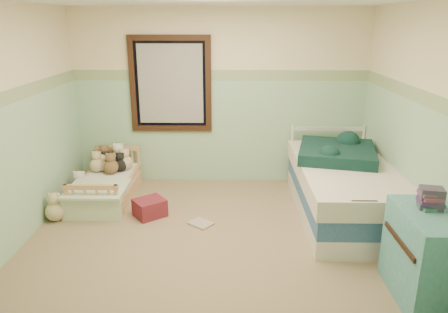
{
  "coord_description": "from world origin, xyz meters",
  "views": [
    {
      "loc": [
        0.16,
        -4.22,
        2.31
      ],
      "look_at": [
        0.08,
        0.35,
        0.83
      ],
      "focal_mm": 33.76,
      "sensor_mm": 36.0,
      "label": 1
    }
  ],
  "objects_px": {
    "plush_floor_cream": "(80,188)",
    "twin_bed_frame": "(343,207)",
    "dresser": "(428,257)",
    "toddler_bed_frame": "(108,192)",
    "floor_book": "(201,224)",
    "plush_floor_tan": "(56,211)",
    "red_pillow": "(150,208)"
  },
  "relations": [
    {
      "from": "plush_floor_cream",
      "to": "twin_bed_frame",
      "type": "distance_m",
      "value": 3.49
    },
    {
      "from": "twin_bed_frame",
      "to": "dresser",
      "type": "relative_size",
      "value": 2.67
    },
    {
      "from": "twin_bed_frame",
      "to": "dresser",
      "type": "height_order",
      "value": "dresser"
    },
    {
      "from": "toddler_bed_frame",
      "to": "plush_floor_cream",
      "type": "distance_m",
      "value": 0.39
    },
    {
      "from": "twin_bed_frame",
      "to": "floor_book",
      "type": "xyz_separation_m",
      "value": [
        -1.74,
        -0.28,
        -0.1
      ]
    },
    {
      "from": "plush_floor_tan",
      "to": "dresser",
      "type": "distance_m",
      "value": 4.06
    },
    {
      "from": "toddler_bed_frame",
      "to": "red_pillow",
      "type": "height_order",
      "value": "red_pillow"
    },
    {
      "from": "plush_floor_cream",
      "to": "twin_bed_frame",
      "type": "bearing_deg",
      "value": -8.65
    },
    {
      "from": "toddler_bed_frame",
      "to": "dresser",
      "type": "bearing_deg",
      "value": -32.1
    },
    {
      "from": "red_pillow",
      "to": "dresser",
      "type": "bearing_deg",
      "value": -30.35
    },
    {
      "from": "plush_floor_tan",
      "to": "floor_book",
      "type": "relative_size",
      "value": 0.91
    },
    {
      "from": "dresser",
      "to": "toddler_bed_frame",
      "type": "bearing_deg",
      "value": 147.9
    },
    {
      "from": "plush_floor_tan",
      "to": "red_pillow",
      "type": "relative_size",
      "value": 0.7
    },
    {
      "from": "plush_floor_tan",
      "to": "twin_bed_frame",
      "type": "height_order",
      "value": "plush_floor_tan"
    },
    {
      "from": "plush_floor_cream",
      "to": "dresser",
      "type": "xyz_separation_m",
      "value": [
        3.74,
        -2.15,
        0.27
      ]
    },
    {
      "from": "dresser",
      "to": "red_pillow",
      "type": "height_order",
      "value": "dresser"
    },
    {
      "from": "plush_floor_cream",
      "to": "red_pillow",
      "type": "bearing_deg",
      "value": -28.67
    },
    {
      "from": "toddler_bed_frame",
      "to": "red_pillow",
      "type": "relative_size",
      "value": 3.84
    },
    {
      "from": "twin_bed_frame",
      "to": "dresser",
      "type": "xyz_separation_m",
      "value": [
        0.29,
        -1.62,
        0.29
      ]
    },
    {
      "from": "toddler_bed_frame",
      "to": "dresser",
      "type": "xyz_separation_m",
      "value": [
        3.35,
        -2.1,
        0.32
      ]
    },
    {
      "from": "toddler_bed_frame",
      "to": "plush_floor_tan",
      "type": "xyz_separation_m",
      "value": [
        -0.44,
        -0.68,
        0.04
      ]
    },
    {
      "from": "dresser",
      "to": "floor_book",
      "type": "height_order",
      "value": "dresser"
    },
    {
      "from": "plush_floor_cream",
      "to": "toddler_bed_frame",
      "type": "bearing_deg",
      "value": -6.46
    },
    {
      "from": "plush_floor_cream",
      "to": "floor_book",
      "type": "distance_m",
      "value": 1.89
    },
    {
      "from": "dresser",
      "to": "floor_book",
      "type": "relative_size",
      "value": 3.01
    },
    {
      "from": "dresser",
      "to": "twin_bed_frame",
      "type": "bearing_deg",
      "value": 100.11
    },
    {
      "from": "twin_bed_frame",
      "to": "floor_book",
      "type": "distance_m",
      "value": 1.77
    },
    {
      "from": "toddler_bed_frame",
      "to": "plush_floor_tan",
      "type": "height_order",
      "value": "plush_floor_tan"
    },
    {
      "from": "toddler_bed_frame",
      "to": "plush_floor_cream",
      "type": "height_order",
      "value": "plush_floor_cream"
    },
    {
      "from": "plush_floor_cream",
      "to": "floor_book",
      "type": "relative_size",
      "value": 0.95
    },
    {
      "from": "plush_floor_tan",
      "to": "red_pillow",
      "type": "height_order",
      "value": "plush_floor_tan"
    },
    {
      "from": "plush_floor_tan",
      "to": "twin_bed_frame",
      "type": "xyz_separation_m",
      "value": [
        3.5,
        0.2,
        -0.01
      ]
    }
  ]
}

